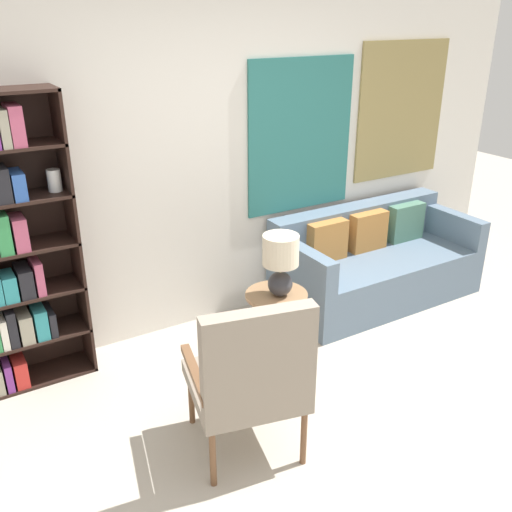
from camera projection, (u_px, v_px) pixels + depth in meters
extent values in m
plane|color=#B2A899|center=(358.00, 471.00, 3.18)|extent=(14.00, 14.00, 0.00)
cube|color=silver|center=(192.00, 158.00, 4.23)|extent=(6.40, 0.06, 2.70)
cube|color=#286B66|center=(301.00, 136.00, 4.63)|extent=(0.99, 0.02, 1.23)
cube|color=olive|center=(401.00, 111.00, 5.10)|extent=(1.00, 0.02, 1.19)
cube|color=black|center=(74.00, 237.00, 3.78)|extent=(0.02, 0.30, 1.95)
cube|color=black|center=(38.00, 375.00, 3.99)|extent=(0.77, 0.30, 0.02)
cube|color=black|center=(11.00, 241.00, 3.72)|extent=(0.77, 0.01, 1.95)
cube|color=black|center=(31.00, 336.00, 3.86)|extent=(0.77, 0.30, 0.02)
cube|color=#7A338C|center=(7.00, 373.00, 3.83)|extent=(0.05, 0.20, 0.20)
cube|color=red|center=(20.00, 371.00, 3.86)|extent=(0.08, 0.18, 0.20)
cube|color=black|center=(23.00, 294.00, 3.74)|extent=(0.77, 0.30, 0.02)
cube|color=silver|center=(2.00, 329.00, 3.72)|extent=(0.04, 0.23, 0.21)
cube|color=black|center=(10.00, 324.00, 3.74)|extent=(0.05, 0.24, 0.25)
cube|color=gray|center=(25.00, 326.00, 3.77)|extent=(0.08, 0.20, 0.20)
cube|color=teal|center=(40.00, 322.00, 3.81)|extent=(0.08, 0.18, 0.21)
cube|color=black|center=(50.00, 320.00, 3.87)|extent=(0.04, 0.23, 0.17)
cube|color=black|center=(15.00, 249.00, 3.61)|extent=(0.77, 0.30, 0.02)
cube|color=teal|center=(9.00, 286.00, 3.62)|extent=(0.08, 0.19, 0.17)
cube|color=black|center=(24.00, 280.00, 3.68)|extent=(0.09, 0.22, 0.19)
cube|color=#B24C6B|center=(37.00, 274.00, 3.72)|extent=(0.05, 0.24, 0.23)
cube|color=black|center=(6.00, 200.00, 3.48)|extent=(0.77, 0.30, 0.02)
cube|color=#338C4C|center=(2.00, 231.00, 3.51)|extent=(0.08, 0.24, 0.25)
cube|color=#B24C6B|center=(19.00, 232.00, 3.55)|extent=(0.08, 0.19, 0.21)
cube|color=black|center=(1.00, 184.00, 3.40)|extent=(0.09, 0.21, 0.21)
cube|color=#2D56A8|center=(17.00, 185.00, 3.45)|extent=(0.08, 0.22, 0.17)
cylinder|color=white|center=(54.00, 180.00, 3.59)|extent=(0.09, 0.09, 0.14)
cube|color=gray|center=(2.00, 127.00, 3.31)|extent=(0.05, 0.23, 0.22)
cube|color=#B24C6B|center=(15.00, 125.00, 3.33)|extent=(0.08, 0.22, 0.24)
cylinder|color=brown|center=(271.00, 382.00, 3.63)|extent=(0.04, 0.04, 0.37)
cylinder|color=brown|center=(191.00, 398.00, 3.49)|extent=(0.04, 0.04, 0.37)
cylinder|color=brown|center=(304.00, 437.00, 3.17)|extent=(0.04, 0.04, 0.37)
cylinder|color=brown|center=(213.00, 458.00, 3.02)|extent=(0.04, 0.04, 0.37)
cube|color=gray|center=(244.00, 385.00, 3.24)|extent=(0.72, 0.74, 0.08)
cube|color=gray|center=(259.00, 361.00, 2.88)|extent=(0.61, 0.23, 0.57)
cube|color=brown|center=(291.00, 355.00, 3.26)|extent=(0.17, 0.55, 0.04)
cube|color=brown|center=(195.00, 373.00, 3.10)|extent=(0.17, 0.55, 0.04)
cube|color=slate|center=(377.00, 276.00, 5.02)|extent=(1.79, 0.82, 0.41)
cube|color=slate|center=(357.00, 224.00, 5.11)|extent=(1.79, 0.20, 0.37)
cube|color=slate|center=(300.00, 262.00, 4.49)|extent=(0.12, 0.82, 0.26)
cube|color=slate|center=(448.00, 224.00, 5.28)|extent=(0.12, 0.82, 0.26)
cube|color=#B27538|center=(327.00, 241.00, 4.78)|extent=(0.36, 0.12, 0.34)
cube|color=#B27538|center=(368.00, 231.00, 5.00)|extent=(0.36, 0.12, 0.34)
cube|color=#4C7A66|center=(405.00, 222.00, 5.21)|extent=(0.36, 0.12, 0.34)
cylinder|color=#99704C|center=(276.00, 295.00, 4.07)|extent=(0.45, 0.45, 0.03)
cylinder|color=#99704C|center=(266.00, 318.00, 4.28)|extent=(0.03, 0.03, 0.48)
cylinder|color=#99704C|center=(267.00, 334.00, 4.06)|extent=(0.03, 0.03, 0.48)
cylinder|color=#99704C|center=(294.00, 325.00, 4.17)|extent=(0.03, 0.03, 0.48)
ellipsoid|color=#2D2D33|center=(280.00, 284.00, 4.01)|extent=(0.18, 0.18, 0.18)
cylinder|color=tan|center=(280.00, 268.00, 3.96)|extent=(0.02, 0.02, 0.06)
cylinder|color=beige|center=(281.00, 250.00, 3.91)|extent=(0.25, 0.25, 0.22)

